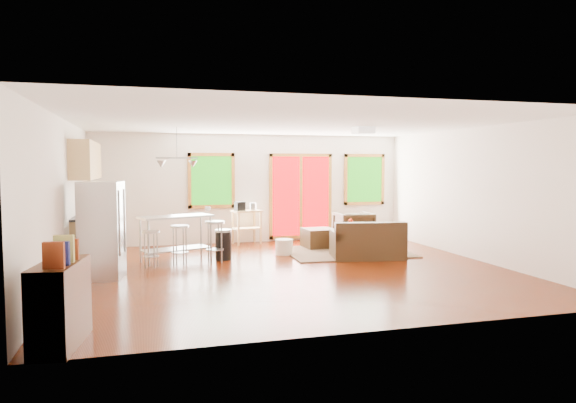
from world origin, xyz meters
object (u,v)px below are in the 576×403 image
object	(u,v)px
island	(176,230)
kitchen_cart	(246,215)
loveseat	(368,244)
ottoman	(319,238)
refrigerator	(102,230)
coffee_table	(355,233)
armchair	(354,226)
rug	(346,252)

from	to	relation	value
island	kitchen_cart	bearing A→B (deg)	45.76
loveseat	ottoman	size ratio (longest dim) A/B	2.33
ottoman	island	world-z (taller)	island
island	kitchen_cart	size ratio (longest dim) A/B	1.49
island	kitchen_cart	world-z (taller)	kitchen_cart
loveseat	refrigerator	distance (m)	5.00
coffee_table	kitchen_cart	distance (m)	2.63
armchair	ottoman	xyz separation A→B (m)	(-1.01, -0.41, -0.20)
coffee_table	refrigerator	size ratio (longest dim) A/B	0.69
loveseat	rug	bearing A→B (deg)	112.10
loveseat	armchair	world-z (taller)	armchair
refrigerator	kitchen_cart	distance (m)	4.22
rug	kitchen_cart	size ratio (longest dim) A/B	2.52
loveseat	ottoman	distance (m)	1.57
coffee_table	island	bearing A→B (deg)	-176.00
island	kitchen_cart	xyz separation A→B (m)	(1.70, 1.75, 0.08)
rug	kitchen_cart	world-z (taller)	kitchen_cart
coffee_table	ottoman	world-z (taller)	ottoman
loveseat	kitchen_cart	size ratio (longest dim) A/B	1.52
rug	armchair	bearing A→B (deg)	60.75
rug	coffee_table	distance (m)	0.52
loveseat	coffee_table	xyz separation A→B (m)	(0.15, 1.00, 0.07)
ottoman	refrigerator	distance (m)	4.89
loveseat	coffee_table	world-z (taller)	loveseat
coffee_table	kitchen_cart	xyz separation A→B (m)	(-2.15, 1.48, 0.32)
ottoman	island	distance (m)	3.29
loveseat	ottoman	bearing A→B (deg)	120.73
refrigerator	island	distance (m)	1.78
coffee_table	refrigerator	distance (m)	5.34
rug	island	xyz separation A→B (m)	(-3.56, -0.03, 0.60)
kitchen_cart	coffee_table	bearing A→B (deg)	-34.51
coffee_table	ottoman	xyz separation A→B (m)	(-0.68, 0.48, -0.15)
rug	refrigerator	distance (m)	5.03
coffee_table	rug	bearing A→B (deg)	-141.14
loveseat	coffee_table	distance (m)	1.01
ottoman	refrigerator	xyz separation A→B (m)	(-4.42, -2.01, 0.58)
armchair	kitchen_cart	bearing A→B (deg)	-10.99
coffee_table	kitchen_cart	size ratio (longest dim) A/B	1.09
armchair	island	bearing A→B (deg)	17.83
island	kitchen_cart	distance (m)	2.44
loveseat	refrigerator	xyz separation A→B (m)	(-4.95, -0.53, 0.50)
rug	loveseat	world-z (taller)	loveseat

